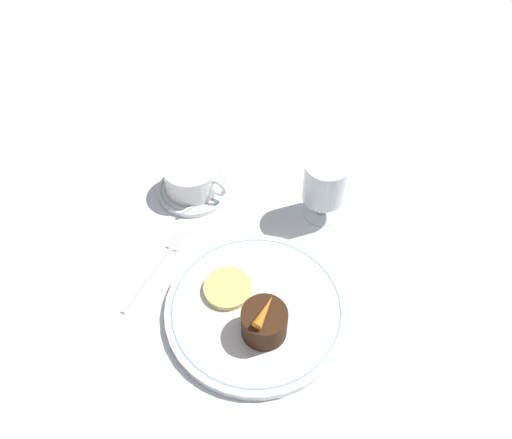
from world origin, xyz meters
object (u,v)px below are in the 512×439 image
Objects in this scene: fork at (164,258)px; dessert_cake at (264,323)px; wine_glass at (325,185)px; coffee_cup at (191,178)px; dinner_plate at (256,308)px.

fork is 2.79× the size of dessert_cake.
fork is (-0.18, -0.21, -0.07)m from wine_glass.
dinner_plate is at bearing -35.71° from coffee_cup.
fork is at bearing 168.97° from dessert_cake.
coffee_cup is 0.66× the size of fork.
wine_glass is at bearing 49.58° from fork.
wine_glass is (0.23, 0.06, 0.04)m from coffee_cup.
coffee_cup is 1.03× the size of wine_glass.
dessert_cake reaches higher than coffee_cup.
coffee_cup is 1.84× the size of dessert_cake.
dessert_cake is at bearing -84.05° from wine_glass.
dessert_cake reaches higher than dinner_plate.
dessert_cake is (0.03, -0.03, 0.03)m from dinner_plate.
dessert_cake is (0.25, -0.19, 0.00)m from coffee_cup.
coffee_cup reaches higher than fork.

